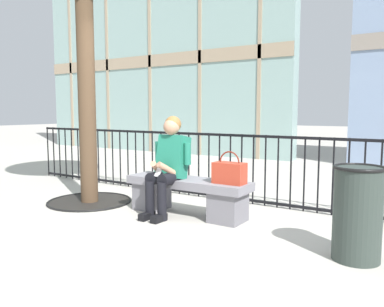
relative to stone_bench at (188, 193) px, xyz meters
The scene contains 7 objects.
ground_plane 0.27m from the stone_bench, ahead, with size 60.00×60.00×0.00m, color #B2ADA3.
stone_bench is the anchor object (origin of this frame).
seated_person_with_phone 0.44m from the stone_bench, 146.37° to the right, with size 0.52×0.66×1.21m.
handbag_on_bench 0.66m from the stone_bench, ahead, with size 0.36×0.19×0.37m.
plaza_railing 0.97m from the stone_bench, 90.00° to the left, with size 7.92×0.04×0.96m.
trash_can 2.08m from the stone_bench, 12.05° to the right, with size 0.43×0.43×0.82m.
building_facade_left 8.93m from the stone_bench, 131.52° to the left, with size 9.09×0.43×9.00m.
Camera 1 is at (2.64, -3.93, 1.27)m, focal length 36.81 mm.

